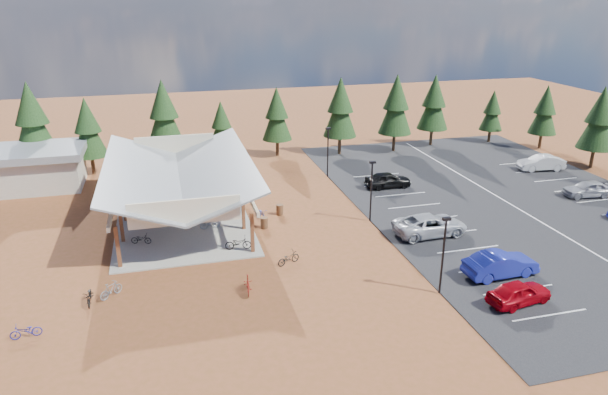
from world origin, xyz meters
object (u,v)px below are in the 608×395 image
Objects in this scene: bike_2 at (139,205)px; bike_0 at (141,239)px; trash_bin_1 at (280,210)px; bike_1 at (159,215)px; lamp_post_1 at (371,187)px; bike_10 at (26,331)px; car_0 at (519,293)px; car_9 at (541,163)px; bike_4 at (238,243)px; bike_12 at (288,258)px; bike_7 at (204,189)px; lamp_post_2 at (328,149)px; bike_9 at (111,290)px; bike_11 at (248,285)px; car_8 at (588,189)px; bike_pavilion at (179,173)px; lamp_post_0 at (444,250)px; bike_6 at (203,205)px; bike_5 at (210,222)px; bike_8 at (90,296)px; outbuilding at (26,168)px; bike_14 at (262,214)px; car_4 at (388,180)px; car_1 at (501,264)px; trash_bin_0 at (264,223)px; car_2 at (430,225)px.

bike_0 is at bearing -161.79° from bike_2.
trash_bin_1 is 11.75m from bike_0.
lamp_post_1 is at bearing -114.46° from bike_1.
bike_10 is 0.39× the size of car_0.
car_0 is at bearing -74.39° from lamp_post_1.
lamp_post_1 is 24.09m from car_9.
bike_4 is 4.29m from bike_12.
bike_7 reaches higher than bike_10.
bike_9 is at bearing -135.98° from lamp_post_2.
bike_11 reaches higher than bike_7.
bike_4 is (-4.42, -5.99, 0.15)m from trash_bin_1.
car_8 is at bearing 96.01° from bike_10.
bike_pavilion is 4.39× the size of car_8.
lamp_post_2 is at bearing -91.46° from car_9.
bike_4 is at bearing -76.99° from car_8.
bike_pavilion is 11.66× the size of bike_9.
bike_11 is (-11.63, 3.11, -2.43)m from lamp_post_0.
bike_pavilion is at bearing 98.67° from bike_6.
bike_8 is (-8.14, -9.22, -0.13)m from bike_5.
trash_bin_1 is 0.22× the size of car_0.
bike_pavilion is 5.19m from bike_2.
bike_9 is 42.07m from car_8.
outbuilding is 24.44m from bike_14.
bike_11 is at bearing 135.59° from car_4.
bike_12 is 14.22m from car_1.
bike_12 is at bearing 6.73° from bike_8.
bike_pavilion is 36.93m from car_8.
bike_7 is 0.36× the size of car_4.
lamp_post_0 reaches higher than car_1.
bike_2 is 41.07m from car_9.
bike_12 is (9.95, -5.79, -0.03)m from bike_0.
car_4 is at bearing 6.50° from bike_pavilion.
bike_1 is 0.90× the size of bike_2.
bike_11 is at bearing -143.74° from bike_9.
bike_0 is at bearing -146.65° from lamp_post_2.
lamp_post_2 reaches higher than car_8.
bike_4 is 1.13× the size of bike_14.
bike_9 is (-11.16, -7.98, 0.05)m from trash_bin_0.
bike_0 is at bearing -81.89° from car_8.
lamp_post_0 reaches higher than bike_2.
bike_10 is at bearing 176.63° from lamp_post_0.
bike_1 is 21.94m from car_2.
trash_bin_0 is 1.92m from bike_14.
bike_pavilion is at bearing 32.88° from bike_4.
car_4 is at bearing -11.22° from car_0.
car_8 is at bearing -28.82° from lamp_post_2.
bike_14 is at bearing -19.11° from bike_4.
bike_7 is at bearing -170.48° from lamp_post_2.
car_4 is 17.92m from car_9.
lamp_post_0 reaches higher than car_4.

